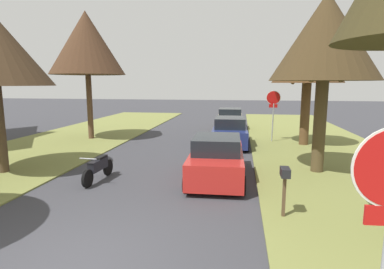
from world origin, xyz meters
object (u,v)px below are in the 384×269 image
object	(u,v)px
stop_sign_far	(273,105)
street_tree_right_mid_b	(309,54)
street_tree_right_mid_a	(325,38)
parked_sedan_tan	(230,119)
curbside_mailbox	(285,178)
parked_sedan_navy	(230,132)
street_tree_left_mid_b	(86,43)
parked_sedan_red	(217,159)
parked_motorcycle	(98,167)

from	to	relation	value
stop_sign_far	street_tree_right_mid_b	distance (m)	3.32
street_tree_right_mid_a	street_tree_right_mid_b	size ratio (longest dim) A/B	1.01
parked_sedan_tan	street_tree_right_mid_b	bearing A→B (deg)	-52.84
curbside_mailbox	parked_sedan_navy	bearing A→B (deg)	100.25
street_tree_left_mid_b	parked_sedan_red	size ratio (longest dim) A/B	1.70
parked_sedan_red	parked_motorcycle	world-z (taller)	parked_sedan_red
street_tree_right_mid_a	parked_motorcycle	xyz separation A→B (m)	(-7.88, -2.29, -4.54)
parked_sedan_navy	curbside_mailbox	size ratio (longest dim) A/B	3.50
parked_sedan_red	stop_sign_far	bearing A→B (deg)	70.77
parked_sedan_tan	curbside_mailbox	world-z (taller)	parked_sedan_tan
parked_sedan_red	street_tree_right_mid_b	bearing A→B (deg)	58.03
street_tree_right_mid_a	parked_sedan_tan	xyz separation A→B (m)	(-3.75, 11.19, -4.30)
street_tree_right_mid_b	parked_sedan_navy	xyz separation A→B (m)	(-4.07, -0.63, -4.24)
parked_motorcycle	parked_sedan_navy	bearing A→B (deg)	58.85
parked_motorcycle	curbside_mailbox	xyz separation A→B (m)	(6.05, -2.20, 0.57)
street_tree_left_mid_b	parked_sedan_tan	xyz separation A→B (m)	(8.33, 5.63, -5.02)
stop_sign_far	street_tree_right_mid_a	distance (m)	6.97
parked_sedan_red	curbside_mailbox	xyz separation A→B (m)	(1.95, -3.12, 0.33)
stop_sign_far	street_tree_right_mid_b	world-z (taller)	street_tree_right_mid_b
parked_sedan_navy	parked_motorcycle	distance (m)	8.42
parked_sedan_red	parked_sedan_tan	distance (m)	12.56
parked_sedan_tan	parked_motorcycle	distance (m)	14.10
parked_motorcycle	parked_sedan_red	bearing A→B (deg)	12.61
parked_sedan_navy	parked_sedan_tan	xyz separation A→B (m)	(-0.22, 6.28, 0.00)
parked_sedan_navy	curbside_mailbox	xyz separation A→B (m)	(1.70, -9.40, 0.33)
street_tree_right_mid_a	curbside_mailbox	distance (m)	6.27
stop_sign_far	parked_sedan_tan	bearing A→B (deg)	118.09
street_tree_right_mid_a	street_tree_right_mid_b	distance (m)	5.56
parked_motorcycle	stop_sign_far	bearing A→B (deg)	51.63
parked_sedan_navy	street_tree_left_mid_b	bearing A→B (deg)	175.65
street_tree_right_mid_b	parked_sedan_red	size ratio (longest dim) A/B	1.48
parked_sedan_tan	parked_motorcycle	xyz separation A→B (m)	(-4.14, -13.48, -0.24)
street_tree_right_mid_b	curbside_mailbox	distance (m)	11.02
street_tree_right_mid_a	parked_sedan_red	xyz separation A→B (m)	(-3.78, -1.37, -4.30)
parked_sedan_red	curbside_mailbox	world-z (taller)	parked_sedan_red
street_tree_right_mid_a	parked_sedan_navy	bearing A→B (deg)	125.74
parked_sedan_navy	parked_sedan_red	bearing A→B (deg)	-92.24
parked_sedan_navy	parked_motorcycle	size ratio (longest dim) A/B	2.17
stop_sign_far	parked_motorcycle	distance (m)	11.03
street_tree_right_mid_a	parked_sedan_red	world-z (taller)	street_tree_right_mid_a
stop_sign_far	street_tree_right_mid_a	world-z (taller)	street_tree_right_mid_a
street_tree_right_mid_a	parked_sedan_navy	size ratio (longest dim) A/B	1.48
street_tree_left_mid_b	parked_motorcycle	xyz separation A→B (m)	(4.20, -7.85, -5.26)
parked_sedan_red	parked_sedan_navy	distance (m)	6.29
stop_sign_far	parked_sedan_tan	distance (m)	5.77
stop_sign_far	parked_sedan_red	bearing A→B (deg)	-109.23
street_tree_right_mid_a	parked_sedan_tan	distance (m)	12.56
parked_sedan_navy	curbside_mailbox	world-z (taller)	parked_sedan_navy
parked_sedan_red	parked_sedan_navy	xyz separation A→B (m)	(0.25, 6.28, 0.00)
street_tree_right_mid_a	parked_sedan_tan	size ratio (longest dim) A/B	1.48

